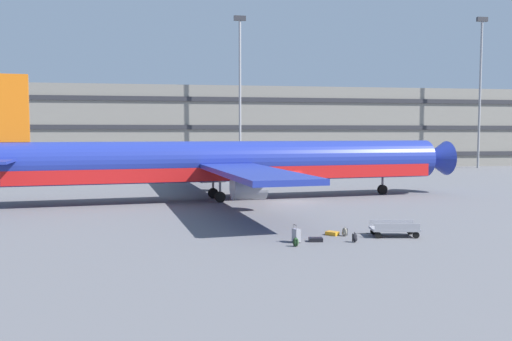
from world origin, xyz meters
name	(u,v)px	position (x,y,z in m)	size (l,w,h in m)	color
ground_plane	(289,201)	(0.00, 0.00, 0.00)	(600.00, 600.00, 0.00)	#5B5B60
terminal_structure	(228,128)	(0.00, 49.24, 6.62)	(165.67, 17.47, 13.25)	gray
airliner	(229,163)	(-4.91, 1.70, 3.14)	(43.33, 35.36, 10.22)	navy
light_mast_left	(240,83)	(0.56, 36.45, 13.29)	(1.80, 0.50, 23.17)	gray
light_mast_center_left	(480,83)	(39.85, 36.45, 13.88)	(1.80, 0.50, 24.30)	gray
suitcase_laid_flat	(316,240)	(-2.25, -16.47, 0.11)	(0.79, 0.52, 0.21)	black
suitcase_teal	(296,235)	(-3.33, -16.57, 0.39)	(0.41, 0.54, 0.96)	gray
suitcase_scuffed	(332,233)	(-0.85, -14.91, 0.10)	(0.80, 0.81, 0.21)	orange
backpack_red	(296,242)	(-3.58, -17.50, 0.22)	(0.36, 0.35, 0.51)	#264C26
backpack_purple	(344,232)	(-0.26, -15.29, 0.23)	(0.32, 0.42, 0.53)	gray
backpack_silver	(355,238)	(-0.27, -17.01, 0.25)	(0.36, 0.32, 0.56)	black
baggage_cart	(394,229)	(2.45, -15.81, 0.43)	(3.36, 1.69, 0.82)	gray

